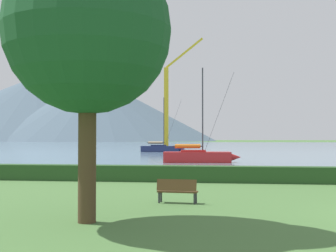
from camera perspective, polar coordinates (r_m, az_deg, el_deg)
The scene contains 8 objects.
harbor_water at distance 153.41m, azimuth 9.96°, elevation -2.38°, with size 320.00×246.00×0.00m, color slate.
sailboat_slip_2 at distance 84.79m, azimuth -0.83°, elevation -2.74°, with size 8.08×2.79×9.89m.
sailboat_slip_4 at distance 48.95m, azimuth 3.68°, elevation -3.67°, with size 8.19×3.07×9.92m.
park_bench_under_tree at distance 18.53m, azimuth 1.12°, elevation -7.79°, with size 1.62×0.63×0.95m.
park_tree at distance 14.85m, azimuth -9.14°, elevation 12.61°, with size 5.16×5.16×9.10m.
dock_crane at distance 92.09m, azimuth -0.03°, elevation 1.72°, with size 8.28×2.00×22.21m.
distant_hill_west_ridge at distance 378.25m, azimuth -8.53°, elevation 1.94°, with size 189.43×189.43×49.61m, color #4C6070.
distant_hill_central_peak at distance 433.91m, azimuth -15.56°, elevation 2.12°, with size 257.40×257.40×58.23m, color #4C6070.
Camera 1 is at (-5.83, -16.27, 2.58)m, focal length 49.95 mm.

